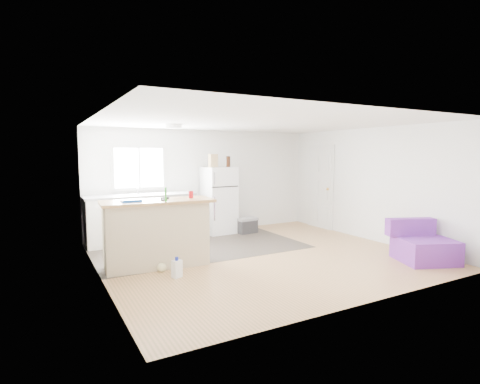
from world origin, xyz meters
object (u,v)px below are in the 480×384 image
object	(u,v)px
refrigerator	(219,200)
cardboard_box	(213,161)
cooler	(246,225)
blue_tray	(131,201)
purple_seat	(423,246)
peninsula	(157,233)
cleaner_jug	(177,269)
bottle_left	(228,162)
red_cup	(191,195)
mop	(163,256)
kitchen_cabinets	(141,218)
bottle_right	(229,162)

from	to	relation	value
refrigerator	cardboard_box	size ratio (longest dim) A/B	5.15
cooler	blue_tray	xyz separation A→B (m)	(-2.99, -1.59, 0.93)
purple_seat	blue_tray	xyz separation A→B (m)	(-4.50, 1.89, 0.86)
peninsula	refrigerator	world-z (taller)	refrigerator
cardboard_box	cooler	bearing A→B (deg)	-17.34
cleaner_jug	bottle_left	distance (m)	3.62
purple_seat	red_cup	world-z (taller)	red_cup
blue_tray	cardboard_box	world-z (taller)	cardboard_box
refrigerator	mop	bearing A→B (deg)	-135.92
kitchen_cabinets	cardboard_box	world-z (taller)	cardboard_box
peninsula	red_cup	xyz separation A→B (m)	(0.60, -0.01, 0.60)
refrigerator	cleaner_jug	bearing A→B (deg)	-129.81
purple_seat	cleaner_jug	size ratio (longest dim) A/B	3.54
kitchen_cabinets	purple_seat	world-z (taller)	kitchen_cabinets
cleaner_jug	bottle_left	size ratio (longest dim) A/B	1.25
kitchen_cabinets	purple_seat	bearing A→B (deg)	-43.90
peninsula	purple_seat	bearing A→B (deg)	-21.08
mop	cleaner_jug	bearing A→B (deg)	-61.85
mop	bottle_left	xyz separation A→B (m)	(2.21, 2.08, 1.44)
mop	refrigerator	bearing A→B (deg)	63.79
red_cup	blue_tray	distance (m)	1.00
blue_tray	bottle_right	bearing A→B (deg)	35.44
purple_seat	cardboard_box	distance (m)	4.57
red_cup	blue_tray	world-z (taller)	red_cup
purple_seat	blue_tray	size ratio (longest dim) A/B	3.68
kitchen_cabinets	bottle_right	distance (m)	2.40
bottle_right	cooler	bearing A→B (deg)	-49.11
blue_tray	bottle_right	distance (m)	3.36
refrigerator	blue_tray	world-z (taller)	refrigerator
cardboard_box	bottle_left	world-z (taller)	cardboard_box
kitchen_cabinets	peninsula	bearing A→B (deg)	-96.00
kitchen_cabinets	cleaner_jug	size ratio (longest dim) A/B	7.22
bottle_right	kitchen_cabinets	bearing A→B (deg)	-179.27
peninsula	mop	bearing A→B (deg)	-84.22
peninsula	red_cup	size ratio (longest dim) A/B	15.25
refrigerator	bottle_right	bearing A→B (deg)	0.75
cooler	purple_seat	bearing A→B (deg)	-72.29
purple_seat	bottle_right	world-z (taller)	bottle_right
cardboard_box	bottle_right	xyz separation A→B (m)	(0.45, 0.10, -0.02)
bottle_left	bottle_right	xyz separation A→B (m)	(0.08, 0.11, 0.00)
peninsula	mop	distance (m)	0.43
purple_seat	cardboard_box	world-z (taller)	cardboard_box
refrigerator	bottle_left	world-z (taller)	bottle_left
purple_seat	mop	bearing A→B (deg)	-179.34
red_cup	cooler	bearing A→B (deg)	38.39
cleaner_jug	bottle_right	bearing A→B (deg)	27.41
kitchen_cabinets	peninsula	distance (m)	1.89
blue_tray	cardboard_box	distance (m)	2.95
kitchen_cabinets	cardboard_box	size ratio (longest dim) A/B	7.52
kitchen_cabinets	bottle_left	distance (m)	2.33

